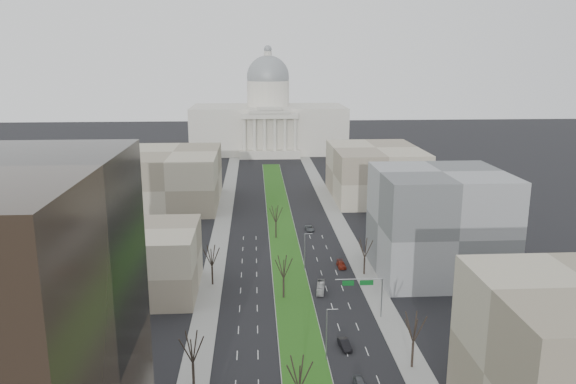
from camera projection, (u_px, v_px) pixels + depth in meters
name	position (u px, v px, depth m)	size (l,w,h in m)	color
ground	(283.00, 238.00, 155.27)	(600.00, 600.00, 0.00)	black
median	(283.00, 239.00, 154.26)	(8.00, 222.03, 0.20)	#999993
sidewalk_left	(213.00, 273.00, 129.95)	(5.00, 330.00, 0.15)	gray
sidewalk_right	(363.00, 269.00, 132.01)	(5.00, 330.00, 0.15)	gray
capitol	(268.00, 121.00, 296.70)	(80.00, 46.00, 55.00)	beige
building_beige_left	(135.00, 261.00, 117.72)	(26.00, 22.00, 14.00)	gray
building_grey_right	(439.00, 223.00, 127.29)	(28.00, 26.00, 24.00)	slate
building_far_left	(174.00, 178.00, 189.95)	(30.00, 40.00, 18.00)	gray
building_far_right	(375.00, 172.00, 198.92)	(30.00, 40.00, 18.00)	gray
tree_left_mid	(192.00, 347.00, 82.73)	(5.40, 5.40, 9.72)	black
tree_left_far	(212.00, 255.00, 121.60)	(5.28, 5.28, 9.50)	black
tree_right_mid	(414.00, 327.00, 88.60)	(5.52, 5.52, 9.94)	black
tree_right_far	(365.00, 248.00, 127.58)	(5.04, 5.04, 9.07)	black
tree_median_a	(299.00, 373.00, 75.85)	(5.40, 5.40, 9.72)	black
tree_median_b	(284.00, 266.00, 114.69)	(5.40, 5.40, 9.72)	black
tree_median_c	(276.00, 214.00, 153.52)	(5.40, 5.40, 9.72)	black
streetlamp_median_b	(327.00, 334.00, 91.27)	(1.90, 0.20, 9.16)	gray
streetlamp_median_c	(305.00, 251.00, 130.10)	(1.90, 0.20, 9.16)	gray
mast_arm_signs	(368.00, 288.00, 106.12)	(9.12, 0.24, 8.09)	gray
car_grey_near	(360.00, 383.00, 84.68)	(1.59, 3.94, 1.34)	#4A4D51
car_black	(345.00, 344.00, 96.13)	(1.52, 4.36, 1.44)	black
car_red	(341.00, 265.00, 133.43)	(1.86, 4.57, 1.33)	maroon
car_grey_far	(310.00, 228.00, 162.00)	(2.13, 4.62, 1.28)	#565B5F
box_van	(321.00, 288.00, 119.49)	(1.50, 6.39, 1.78)	beige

